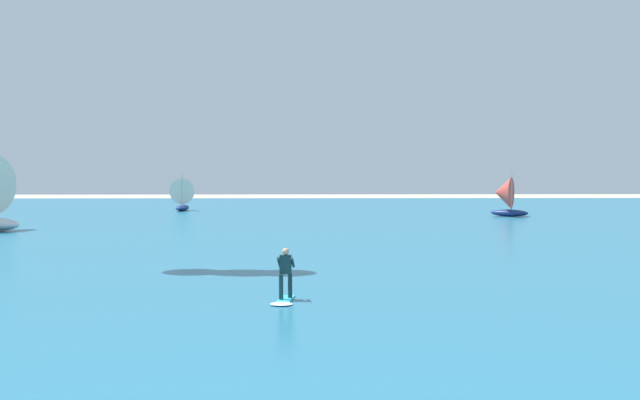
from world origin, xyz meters
TOP-DOWN VIEW (x-y plane):
  - ocean at (0.00, 49.65)m, footprint 160.00×90.00m
  - kitesurfer at (-1.65, 17.33)m, footprint 0.79×2.00m
  - sailboat_near_shore at (-12.57, 66.98)m, footprint 2.58×3.01m
  - sailboat_far_left at (15.82, 58.08)m, footprint 3.32×2.97m

SIDE VIEW (x-z plane):
  - ocean at x=0.00m, z-range 0.00..0.10m
  - kitesurfer at x=-1.65m, z-range -0.13..1.54m
  - sailboat_near_shore at x=-12.57m, z-range -0.04..3.40m
  - sailboat_far_left at x=15.82m, z-range -0.06..3.66m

